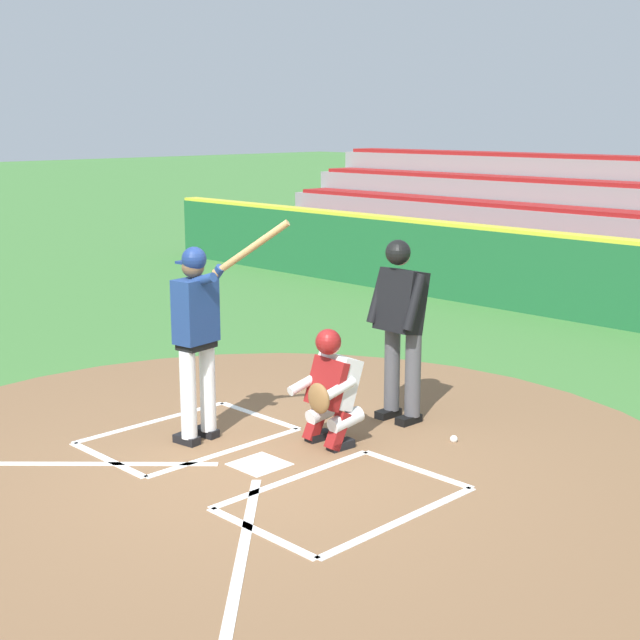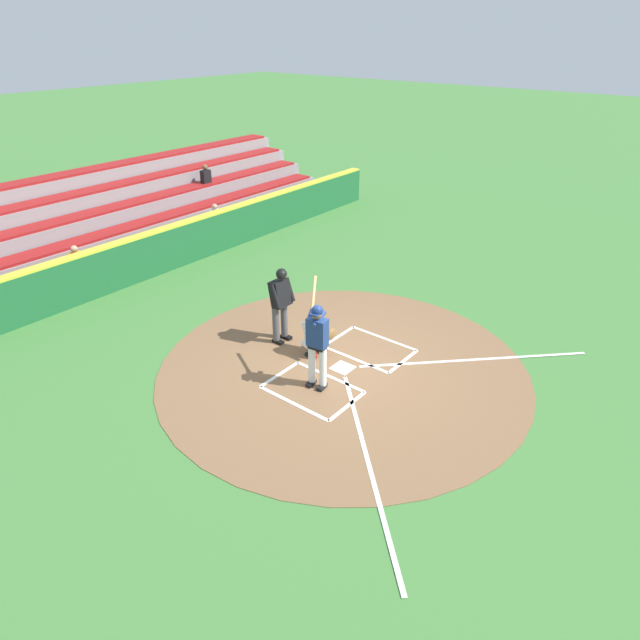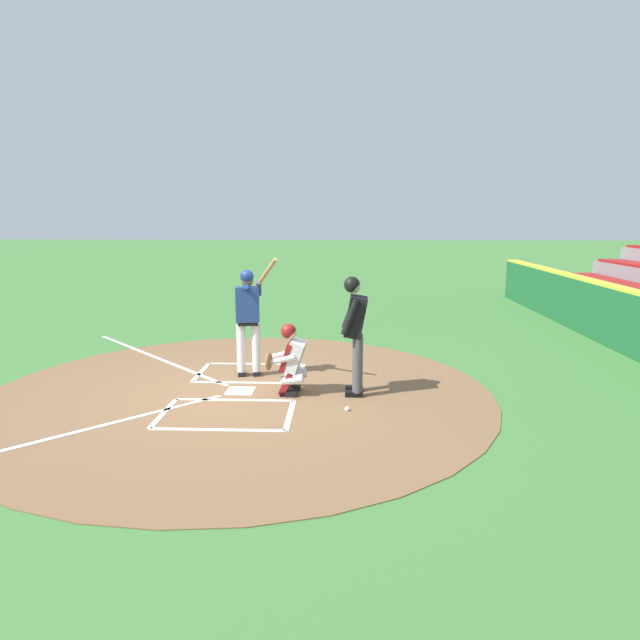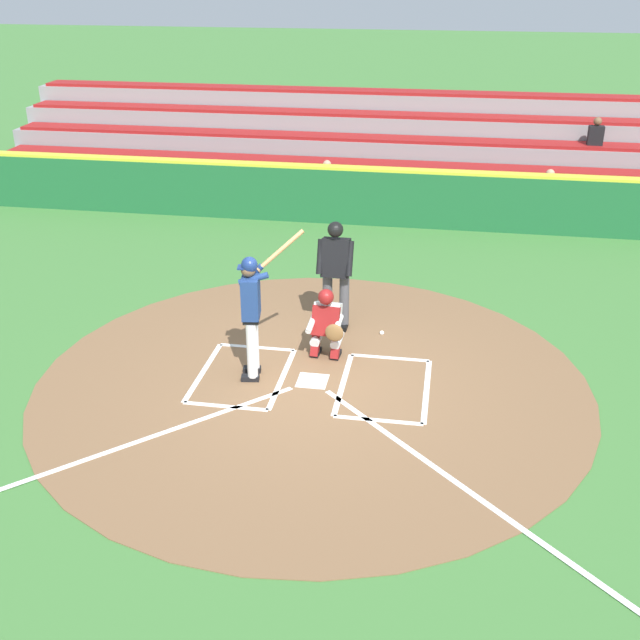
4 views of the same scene
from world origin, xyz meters
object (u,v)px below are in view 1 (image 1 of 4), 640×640
Objects in this scene: batter at (198,329)px; plate_umpire at (401,318)px; catcher at (330,386)px; baseball at (454,439)px.

plate_umpire is at bearing -116.98° from batter.
plate_umpire is at bearing -88.61° from catcher.
catcher is 0.61× the size of plate_umpire.
batter is at bearing 40.06° from catcher.
batter is 2.63m from baseball.
plate_umpire reaches higher than baseball.
batter reaches higher than plate_umpire.
catcher is (-0.95, -0.80, -0.51)m from batter.
plate_umpire is (-0.92, -1.81, -0.02)m from batter.
baseball is (-0.77, -0.90, -0.55)m from catcher.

